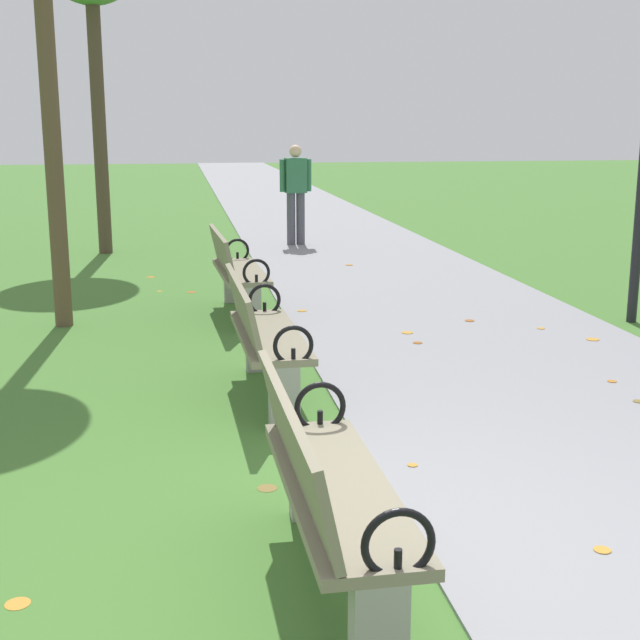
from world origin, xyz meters
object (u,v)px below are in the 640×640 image
pedestrian_walking (296,189)px  park_bench_3 (236,271)px  park_bench_2 (262,335)px  park_bench_1 (326,487)px

pedestrian_walking → park_bench_3: bearing=-104.4°
park_bench_2 → park_bench_3: (0.00, 2.85, 0.00)m
park_bench_1 → park_bench_2: size_ratio=1.00×
park_bench_1 → park_bench_2: 2.80m
park_bench_1 → pedestrian_walking: (1.35, 10.91, 0.44)m
park_bench_1 → park_bench_3: bearing=90.0°
park_bench_2 → pedestrian_walking: (1.35, 8.11, 0.44)m
park_bench_3 → pedestrian_walking: size_ratio=1.00×
park_bench_2 → park_bench_3: size_ratio=0.99×
park_bench_1 → park_bench_3: (0.00, 5.65, 0.00)m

